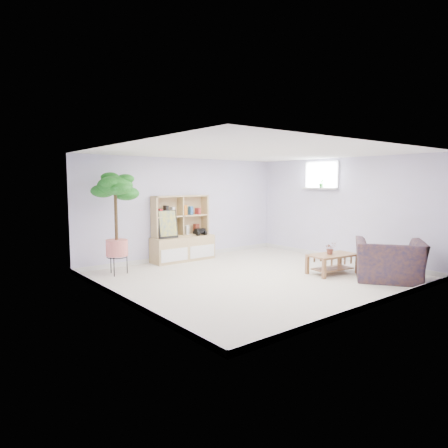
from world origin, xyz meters
TOP-DOWN VIEW (x-y plane):
  - floor at (0.00, 0.00)m, footprint 5.50×5.00m
  - ceiling at (0.00, 0.00)m, footprint 5.50×5.00m
  - walls at (0.00, 0.00)m, footprint 5.51×5.01m
  - baseboard at (0.00, 0.00)m, footprint 5.50×5.00m
  - window at (2.73, 0.60)m, footprint 0.10×0.98m
  - window_sill at (2.67, 0.60)m, footprint 0.14×1.00m
  - storage_unit at (-0.25, 2.24)m, footprint 1.52×0.51m
  - poster at (-0.69, 2.18)m, footprint 0.47×0.13m
  - toy_truck at (0.18, 2.16)m, footprint 0.37×0.28m
  - coffee_table at (1.36, -0.78)m, footprint 1.04×0.67m
  - table_plant at (1.32, -0.74)m, footprint 0.28×0.27m
  - floor_tree at (-2.04, 1.86)m, footprint 0.90×0.90m
  - armchair at (1.69, -1.79)m, footprint 1.52×1.56m
  - sill_plant at (2.67, 0.57)m, footprint 0.14×0.13m

SIDE VIEW (x-z plane):
  - floor at x=0.00m, z-range -0.01..0.01m
  - baseboard at x=0.00m, z-range 0.00..0.10m
  - coffee_table at x=1.36m, z-range 0.00..0.40m
  - armchair at x=1.69m, z-range 0.00..0.87m
  - table_plant at x=1.32m, z-range 0.40..0.64m
  - toy_truck at x=0.18m, z-range 0.57..0.75m
  - storage_unit at x=-0.25m, z-range 0.00..1.52m
  - poster at x=-0.69m, z-range 0.57..1.21m
  - floor_tree at x=-2.04m, z-range 0.00..2.04m
  - walls at x=0.00m, z-range 0.00..2.40m
  - window_sill at x=2.67m, z-range 1.66..1.70m
  - sill_plant at x=2.67m, z-range 1.70..1.92m
  - window at x=2.73m, z-range 1.66..2.34m
  - ceiling at x=0.00m, z-range 2.40..2.40m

